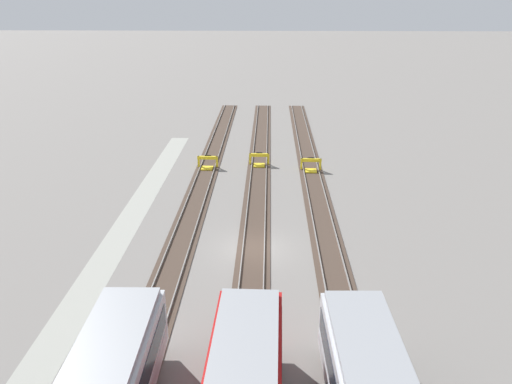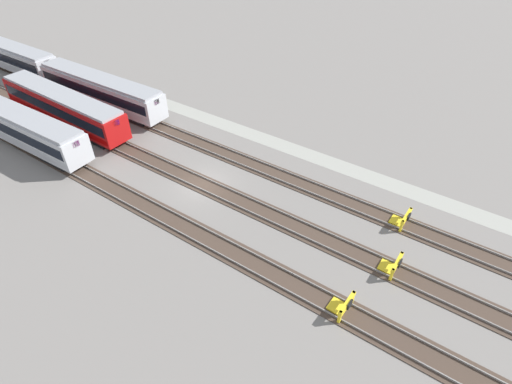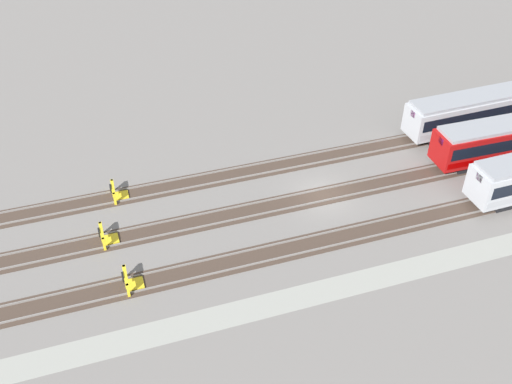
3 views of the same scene
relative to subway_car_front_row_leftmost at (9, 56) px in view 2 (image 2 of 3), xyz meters
name	(u,v)px [view 2 (image 2 of 3)]	position (x,y,z in m)	size (l,w,h in m)	color
ground_plane	(203,185)	(-38.43, 5.01, -2.04)	(400.00, 400.00, 0.00)	gray
service_walkway	(262,138)	(-38.43, -4.50, -2.04)	(54.00, 2.00, 0.01)	#9E9E93
rail_track_nearest	(236,158)	(-38.43, 0.01, -2.00)	(90.00, 2.23, 0.21)	#47382D
rail_track_near_inner	(203,184)	(-38.43, 5.01, -2.00)	(90.00, 2.24, 0.21)	#47382D
rail_track_middle	(163,216)	(-38.43, 10.02, -2.00)	(90.00, 2.23, 0.21)	#47382D
subway_car_front_row_leftmost	(9,56)	(0.00, 0.00, 0.00)	(18.02, 2.99, 3.70)	#B7BABF
subway_car_front_row_left_inner	(101,90)	(-19.12, 0.03, 0.00)	(18.04, 3.12, 3.70)	#B7BABF
subway_car_front_row_centre	(64,107)	(-19.12, 5.02, 0.00)	(18.06, 3.22, 3.70)	#A80F0F
subway_car_front_row_right_inner	(20,126)	(-19.12, 9.98, 0.00)	(18.06, 3.25, 3.70)	#B7BABF
bumper_stop_nearest_track	(402,219)	(-54.72, 0.00, -1.53)	(1.36, 2.01, 1.22)	yellow
bumper_stop_near_inner_track	(392,265)	(-55.71, 5.01, -1.53)	(1.34, 2.00, 1.22)	yellow
bumper_stop_middle_track	(343,306)	(-54.23, 10.01, -1.53)	(1.37, 2.01, 1.22)	yellow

